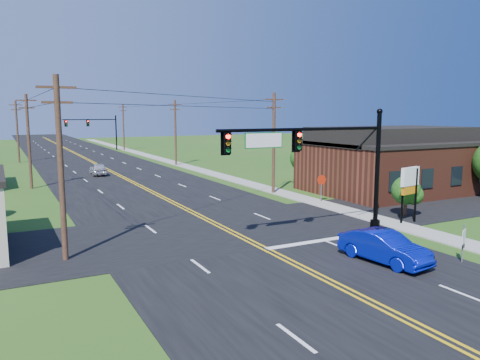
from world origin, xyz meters
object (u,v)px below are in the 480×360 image
route_sign (463,240)px  stop_sign (321,183)px  signal_mast_far (93,127)px  blue_car (384,248)px  signal_mast_main (320,156)px

route_sign → stop_sign: 16.21m
stop_sign → signal_mast_far: bearing=106.3°
signal_mast_far → stop_sign: signal_mast_far is taller
stop_sign → route_sign: bearing=-92.2°
blue_car → route_sign: route_sign is taller
blue_car → route_sign: bearing=-35.8°
signal_mast_main → route_sign: 8.74m
signal_mast_main → route_sign: size_ratio=5.82×
blue_car → stop_sign: bearing=56.2°
signal_mast_main → signal_mast_far: 72.00m
signal_mast_far → blue_car: signal_mast_far is taller
signal_mast_far → route_sign: (3.06, -79.30, -3.41)m
blue_car → route_sign: size_ratio=2.37×
signal_mast_main → stop_sign: bearing=51.9°
route_sign → stop_sign: bearing=55.1°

